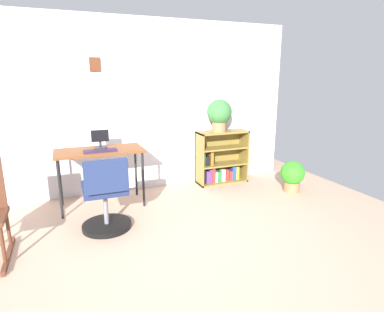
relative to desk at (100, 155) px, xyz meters
name	(u,v)px	position (x,y,z in m)	size (l,w,h in m)	color
ground_plane	(164,272)	(0.29, -1.65, -0.66)	(6.24, 6.24, 0.00)	tan
wall_back	(115,108)	(0.29, 0.50, 0.51)	(5.20, 0.12, 2.35)	silver
desk	(100,155)	(0.00, 0.00, 0.00)	(1.04, 0.51, 0.73)	brown
monitor	(100,139)	(0.03, 0.09, 0.17)	(0.21, 0.16, 0.23)	#262628
keyboard	(100,151)	(0.00, -0.11, 0.07)	(0.38, 0.15, 0.02)	#2A1A37
office_chair	(106,199)	(-0.04, -0.70, -0.31)	(0.52, 0.55, 0.82)	black
bookshelf_low	(220,160)	(1.79, 0.30, -0.31)	(0.77, 0.30, 0.79)	olive
potted_plant_on_shelf	(219,114)	(1.74, 0.25, 0.40)	(0.36, 0.36, 0.47)	#9E6642
potted_plant_floor	(292,175)	(2.55, -0.47, -0.42)	(0.33, 0.33, 0.44)	#9E6642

